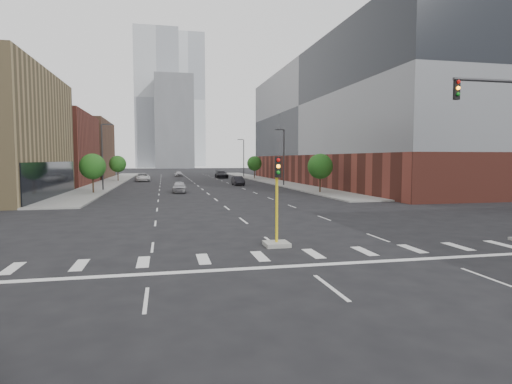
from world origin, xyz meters
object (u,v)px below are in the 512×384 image
object	(u,v)px
median_traffic_signal	(277,227)
car_near_left	(179,187)
car_mid_right	(238,181)
car_distant	(179,174)
car_deep_right	(221,174)
car_far_left	(143,177)

from	to	relation	value
median_traffic_signal	car_near_left	distance (m)	35.95
median_traffic_signal	car_near_left	xyz separation A→B (m)	(-3.42, 35.79, -0.23)
car_mid_right	car_distant	distance (m)	39.22
car_deep_right	car_distant	distance (m)	14.40
median_traffic_signal	car_distant	bearing A→B (deg)	91.14
car_mid_right	car_distant	xyz separation A→B (m)	(-8.34, 38.33, -0.05)
car_near_left	car_distant	size ratio (longest dim) A/B	1.06
car_far_left	car_deep_right	xyz separation A→B (m)	(16.92, 10.80, 0.06)
car_deep_right	car_near_left	bearing A→B (deg)	-107.44
median_traffic_signal	car_far_left	world-z (taller)	median_traffic_signal
car_near_left	car_distant	xyz separation A→B (m)	(1.68, 51.98, -0.04)
car_mid_right	car_distant	world-z (taller)	car_mid_right
car_near_left	car_far_left	distance (m)	30.75
median_traffic_signal	car_far_left	xyz separation A→B (m)	(-9.40, 65.95, -0.18)
car_deep_right	car_distant	world-z (taller)	car_deep_right
car_near_left	car_mid_right	distance (m)	16.93
car_near_left	car_deep_right	bearing A→B (deg)	77.75
median_traffic_signal	car_deep_right	distance (m)	77.12
car_mid_right	car_far_left	distance (m)	22.98
car_deep_right	car_distant	bearing A→B (deg)	127.57
car_deep_right	median_traffic_signal	bearing A→B (deg)	-98.08
car_far_left	car_deep_right	distance (m)	20.07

